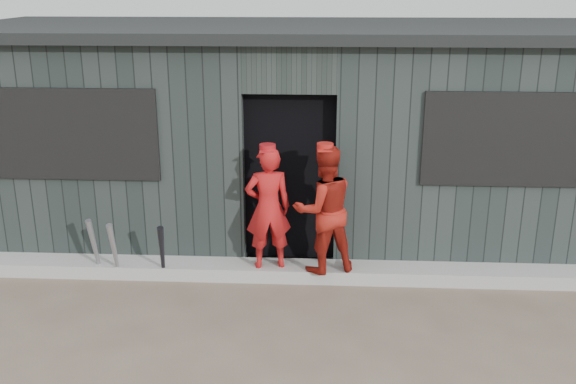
# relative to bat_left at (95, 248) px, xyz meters

# --- Properties ---
(ground) EXTENTS (80.00, 80.00, 0.00)m
(ground) POSITION_rel_bat_left_xyz_m (2.10, -1.70, -0.35)
(ground) COLOR brown
(ground) RESTS_ON ground
(curb) EXTENTS (8.00, 0.36, 0.15)m
(curb) POSITION_rel_bat_left_xyz_m (2.10, 0.12, -0.28)
(curb) COLOR #9C9C97
(curb) RESTS_ON ground
(bat_left) EXTENTS (0.12, 0.21, 0.71)m
(bat_left) POSITION_rel_bat_left_xyz_m (0.00, 0.00, 0.00)
(bat_left) COLOR gray
(bat_left) RESTS_ON ground
(bat_mid) EXTENTS (0.07, 0.25, 0.70)m
(bat_mid) POSITION_rel_bat_left_xyz_m (0.24, -0.08, -0.00)
(bat_mid) COLOR gray
(bat_mid) RESTS_ON ground
(bat_right) EXTENTS (0.13, 0.29, 0.69)m
(bat_right) POSITION_rel_bat_left_xyz_m (0.76, -0.07, -0.01)
(bat_right) COLOR black
(bat_right) RESTS_ON ground
(player_red_left) EXTENTS (0.55, 0.42, 1.34)m
(player_red_left) POSITION_rel_bat_left_xyz_m (1.89, 0.09, 0.47)
(player_red_left) COLOR #B21617
(player_red_left) RESTS_ON curb
(player_red_right) EXTENTS (0.80, 0.71, 1.38)m
(player_red_right) POSITION_rel_bat_left_xyz_m (2.48, 0.03, 0.48)
(player_red_right) COLOR maroon
(player_red_right) RESTS_ON curb
(player_grey_back) EXTENTS (0.75, 0.64, 1.31)m
(player_grey_back) POSITION_rel_bat_left_xyz_m (2.69, 0.77, 0.30)
(player_grey_back) COLOR #B7B7B7
(player_grey_back) RESTS_ON ground
(dugout) EXTENTS (8.30, 3.30, 2.62)m
(dugout) POSITION_rel_bat_left_xyz_m (2.10, 1.81, 0.93)
(dugout) COLOR black
(dugout) RESTS_ON ground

